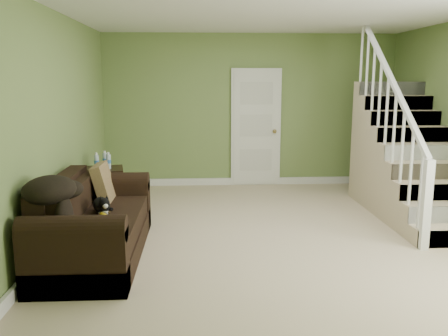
{
  "coord_description": "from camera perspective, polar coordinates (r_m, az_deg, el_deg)",
  "views": [
    {
      "loc": [
        -0.9,
        -5.44,
        1.84
      ],
      "look_at": [
        -0.6,
        0.11,
        0.79
      ],
      "focal_mm": 38.0,
      "sensor_mm": 36.0,
      "label": 1
    }
  ],
  "objects": [
    {
      "name": "staircase",
      "position": [
        7.13,
        20.87,
        0.28
      ],
      "size": [
        1.0,
        2.51,
        2.82
      ],
      "color": "#C2AB8C",
      "rests_on": "floor"
    },
    {
      "name": "wall_front",
      "position": [
        2.89,
        15.13,
        -0.52
      ],
      "size": [
        5.0,
        0.04,
        2.6
      ],
      "primitive_type": "cube",
      "color": "olive",
      "rests_on": "floor"
    },
    {
      "name": "baseboard_left",
      "position": [
        5.93,
        -18.47,
        -7.37
      ],
      "size": [
        0.04,
        5.5,
        0.12
      ],
      "primitive_type": "cube",
      "color": "white",
      "rests_on": "floor"
    },
    {
      "name": "baseboard_back",
      "position": [
        8.4,
        3.09,
        -1.58
      ],
      "size": [
        5.0,
        0.04,
        0.12
      ],
      "primitive_type": "cube",
      "color": "white",
      "rests_on": "floor"
    },
    {
      "name": "wall_left",
      "position": [
        5.69,
        -19.5,
        4.61
      ],
      "size": [
        0.04,
        5.5,
        2.6
      ],
      "primitive_type": "cube",
      "color": "olive",
      "rests_on": "floor"
    },
    {
      "name": "banana",
      "position": [
        4.98,
        -14.3,
        -5.56
      ],
      "size": [
        0.15,
        0.19,
        0.05
      ],
      "primitive_type": "ellipsoid",
      "rotation": [
        0.0,
        0.0,
        0.59
      ],
      "color": "gold",
      "rests_on": "sofa"
    },
    {
      "name": "side_table",
      "position": [
        6.85,
        -14.14,
        -2.52
      ],
      "size": [
        0.6,
        0.6,
        0.85
      ],
      "rotation": [
        0.0,
        0.0,
        0.18
      ],
      "color": "black",
      "rests_on": "floor"
    },
    {
      "name": "wall_back",
      "position": [
        8.26,
        3.15,
        6.9
      ],
      "size": [
        5.0,
        0.04,
        2.6
      ],
      "primitive_type": "cube",
      "color": "olive",
      "rests_on": "floor"
    },
    {
      "name": "door",
      "position": [
        8.25,
        3.86,
        4.84
      ],
      "size": [
        0.86,
        0.12,
        2.02
      ],
      "color": "white",
      "rests_on": "floor"
    },
    {
      "name": "floor",
      "position": [
        5.81,
        6.0,
        -7.86
      ],
      "size": [
        5.0,
        5.5,
        0.01
      ],
      "primitive_type": "cube",
      "color": "#C2AB8C",
      "rests_on": "ground"
    },
    {
      "name": "throw_blanket",
      "position": [
        4.54,
        -20.26,
        -2.49
      ],
      "size": [
        0.56,
        0.68,
        0.25
      ],
      "primitive_type": "ellipsoid",
      "rotation": [
        0.0,
        0.0,
        0.19
      ],
      "color": "black",
      "rests_on": "sofa"
    },
    {
      "name": "ceiling",
      "position": [
        5.56,
        6.55,
        18.44
      ],
      "size": [
        5.0,
        5.5,
        0.01
      ],
      "primitive_type": "cube",
      "color": "white",
      "rests_on": "wall_back"
    },
    {
      "name": "sofa",
      "position": [
        5.18,
        -15.53,
        -6.85
      ],
      "size": [
        0.91,
        2.1,
        0.83
      ],
      "color": "black",
      "rests_on": "floor"
    },
    {
      "name": "throw_pillow",
      "position": [
        5.72,
        -14.24,
        -1.88
      ],
      "size": [
        0.23,
        0.48,
        0.49
      ],
      "primitive_type": "cube",
      "rotation": [
        0.0,
        -0.24,
        0.0
      ],
      "color": "brown",
      "rests_on": "sofa"
    },
    {
      "name": "cat",
      "position": [
        5.16,
        -14.57,
        -4.34
      ],
      "size": [
        0.3,
        0.45,
        0.22
      ],
      "rotation": [
        0.0,
        0.0,
        0.39
      ],
      "color": "black",
      "rests_on": "sofa"
    }
  ]
}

